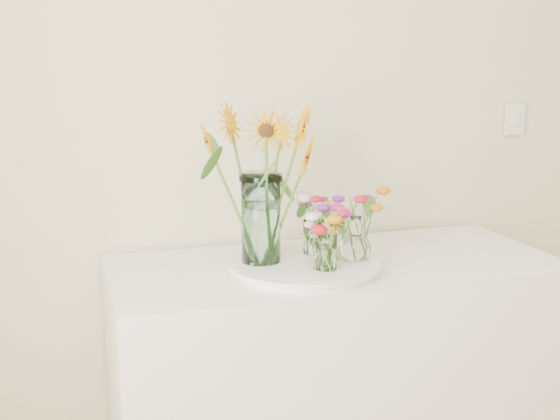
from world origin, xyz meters
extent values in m
cube|color=white|center=(-0.40, 1.93, 0.45)|extent=(1.40, 0.60, 0.90)
cylinder|color=white|center=(-0.53, 1.87, 0.91)|extent=(0.44, 0.44, 0.02)
cylinder|color=#A8DDD5|center=(-0.65, 1.91, 1.06)|extent=(0.14, 0.14, 0.27)
cylinder|color=white|center=(-0.49, 1.77, 0.98)|extent=(0.07, 0.07, 0.11)
cylinder|color=white|center=(-0.47, 1.94, 0.98)|extent=(0.07, 0.07, 0.11)
camera|label=1|loc=(-1.21, -0.04, 1.53)|focal=45.00mm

